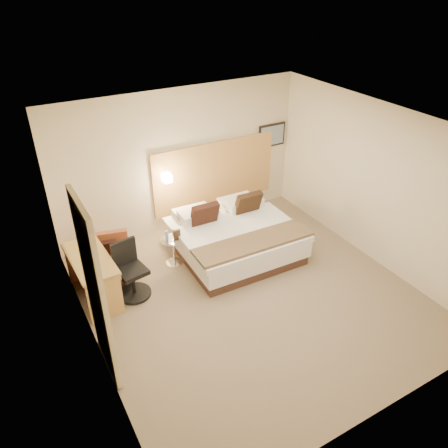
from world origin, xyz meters
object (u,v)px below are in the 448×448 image
bed (234,237)px  desk_chair (131,274)px  lounge_chair (109,262)px  side_table (174,250)px  desk (93,266)px

bed → desk_chair: size_ratio=2.24×
bed → lounge_chair: bed is taller
side_table → desk: (-1.41, -0.22, 0.32)m
bed → side_table: 1.10m
lounge_chair → desk_chair: 0.63m
lounge_chair → desk_chair: size_ratio=0.90×
lounge_chair → side_table: (1.07, -0.18, -0.02)m
lounge_chair → side_table: size_ratio=1.69×
bed → desk_chair: 1.99m
desk → desk_chair: desk_chair is taller
bed → lounge_chair: 2.18m
desk → desk_chair: (0.50, -0.20, -0.21)m
bed → desk: (-2.48, -0.01, 0.27)m
side_table → desk_chair: bearing=-154.9°
desk → desk_chair: size_ratio=1.33×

